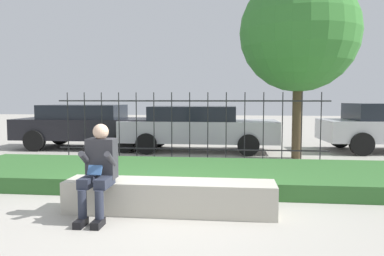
{
  "coord_description": "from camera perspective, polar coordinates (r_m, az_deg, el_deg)",
  "views": [
    {
      "loc": [
        1.06,
        -5.02,
        1.59
      ],
      "look_at": [
        0.32,
        1.6,
        1.06
      ],
      "focal_mm": 35.0,
      "sensor_mm": 36.0,
      "label": 1
    }
  ],
  "objects": [
    {
      "name": "tree_behind_fence",
      "position": [
        10.35,
        16.01,
        13.75
      ],
      "size": [
        3.06,
        3.06,
        4.82
      ],
      "color": "#4C3D28",
      "rests_on": "ground_plane"
    },
    {
      "name": "car_parked_left",
      "position": [
        12.31,
        -15.58,
        0.46
      ],
      "size": [
        4.46,
        1.91,
        1.38
      ],
      "rotation": [
        0.0,
        0.0,
        0.01
      ],
      "color": "black",
      "rests_on": "ground_plane"
    },
    {
      "name": "iron_fence",
      "position": [
        9.09,
        -0.36,
        0.22
      ],
      "size": [
        6.63,
        0.03,
        1.73
      ],
      "color": "#232326",
      "rests_on": "ground_plane"
    },
    {
      "name": "stone_bench",
      "position": [
        5.28,
        -3.45,
        -10.68
      ],
      "size": [
        2.91,
        0.57,
        0.45
      ],
      "color": "#B7B2A3",
      "rests_on": "ground_plane"
    },
    {
      "name": "grass_berm",
      "position": [
        7.21,
        -2.25,
        -7.07
      ],
      "size": [
        8.63,
        2.51,
        0.27
      ],
      "color": "#33662D",
      "rests_on": "ground_plane"
    },
    {
      "name": "person_seated_reader",
      "position": [
        5.11,
        -13.99,
        -5.82
      ],
      "size": [
        0.42,
        0.73,
        1.25
      ],
      "color": "black",
      "rests_on": "ground_plane"
    },
    {
      "name": "ground_plane",
      "position": [
        5.37,
        -5.46,
        -12.63
      ],
      "size": [
        60.0,
        60.0,
        0.0
      ],
      "primitive_type": "plane",
      "color": "#A8A399"
    },
    {
      "name": "car_parked_center",
      "position": [
        11.24,
        0.92,
        0.15
      ],
      "size": [
        4.61,
        1.88,
        1.35
      ],
      "rotation": [
        0.0,
        0.0,
        -0.0
      ],
      "color": "#B7B7BC",
      "rests_on": "ground_plane"
    }
  ]
}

